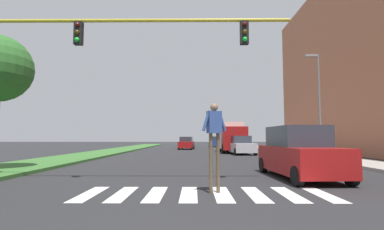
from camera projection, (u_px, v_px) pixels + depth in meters
The scene contains 12 objects.
ground_plane at pixel (197, 152), 30.94m from camera, with size 140.00×140.00×0.00m, color #262628.
crosswalk at pixel (206, 194), 7.78m from camera, with size 6.75×2.20×0.01m.
median_strip at pixel (108, 152), 29.03m from camera, with size 3.82×64.00×0.15m, color #386B2D.
sidewalk_right at pixel (290, 152), 28.87m from camera, with size 3.00×64.00×0.15m, color #9E9991.
traffic_light_gantry at pixel (80, 53), 9.82m from camera, with size 10.44×0.30×6.00m.
street_lamp_right at pixel (318, 95), 20.94m from camera, with size 1.02×0.24×7.50m.
pedestrian_performer at pixel (214, 133), 8.04m from camera, with size 0.73×0.36×2.49m.
suv_crossing at pixel (299, 153), 11.00m from camera, with size 2.18×4.69×1.97m.
sedan_midblock at pixel (241, 146), 26.16m from camera, with size 2.23×4.30×1.68m.
sedan_distant at pixel (186, 143), 37.52m from camera, with size 2.13×4.39×1.62m.
sedan_far_horizon at pixel (214, 142), 47.17m from camera, with size 2.05×4.18×1.70m.
truck_box_delivery at pixel (231, 136), 29.59m from camera, with size 2.40×6.20×3.10m.
Camera 1 is at (-0.30, -1.16, 1.53)m, focal length 26.91 mm.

